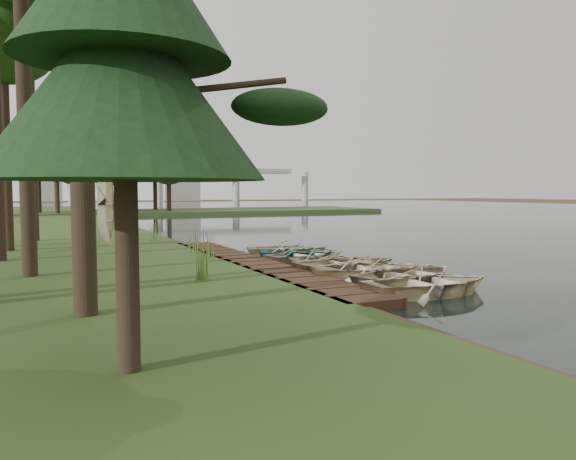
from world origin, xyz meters
name	(u,v)px	position (x,y,z in m)	size (l,w,h in m)	color
ground	(292,267)	(0.00, 0.00, 0.00)	(300.00, 300.00, 0.00)	#3D2F1D
water	(497,221)	(30.00, 20.00, 0.03)	(130.00, 200.00, 0.05)	black
boardwalk	(252,265)	(-1.60, 0.00, 0.15)	(1.60, 16.00, 0.30)	#382215
peninsula	(179,212)	(8.00, 50.00, 0.23)	(50.00, 14.00, 0.45)	#32431E
far_trees	(151,161)	(4.67, 50.00, 6.43)	(45.60, 5.60, 8.80)	black
bridge	(126,173)	(12.31, 120.00, 7.08)	(95.90, 4.00, 8.60)	#A5A5A0
building_a	(179,169)	(30.00, 140.00, 9.00)	(10.00, 8.00, 18.00)	#A5A5A0
building_b	(45,179)	(-5.00, 145.00, 6.00)	(8.00, 8.00, 12.00)	#A5A5A0
rowboat_0	(430,280)	(0.85, -6.80, 0.44)	(2.68, 3.76, 0.78)	beige
rowboat_1	(408,272)	(1.23, -5.34, 0.44)	(2.70, 3.78, 0.78)	beige
rowboat_2	(374,267)	(0.92, -4.01, 0.45)	(2.77, 3.88, 0.80)	beige
rowboat_3	(347,261)	(0.93, -2.39, 0.44)	(2.66, 3.73, 0.77)	beige
rowboat_4	(332,258)	(1.17, -0.93, 0.37)	(2.21, 3.09, 0.64)	beige
rowboat_5	(308,253)	(0.91, 0.55, 0.41)	(2.46, 3.44, 0.71)	beige
rowboat_6	(300,251)	(1.11, 1.59, 0.39)	(2.38, 3.33, 0.69)	teal
rowboat_7	(287,247)	(1.15, 2.96, 0.40)	(2.43, 3.40, 0.70)	beige
stored_rowboat	(109,238)	(-5.50, 7.92, 0.64)	(2.37, 3.32, 0.69)	beige
tree_4	(1,33)	(-9.57, 7.49, 9.22)	(4.06, 4.06, 10.77)	black
tree_6	(27,3)	(-8.57, 12.20, 11.93)	(4.95, 4.95, 13.89)	black
pine_tree	(122,26)	(-7.51, -10.69, 4.98)	(3.80, 3.80, 7.74)	black
reeds_0	(202,264)	(-4.39, -3.42, 0.77)	(0.60, 0.60, 0.93)	#3F661E
reeds_1	(197,238)	(-2.60, 3.56, 0.87)	(0.60, 0.60, 1.14)	#3F661E
reeds_2	(210,243)	(-2.60, 1.76, 0.86)	(0.60, 0.60, 1.11)	#3F661E
reeds_3	(155,230)	(-3.11, 9.47, 0.83)	(0.60, 0.60, 1.06)	#3F661E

